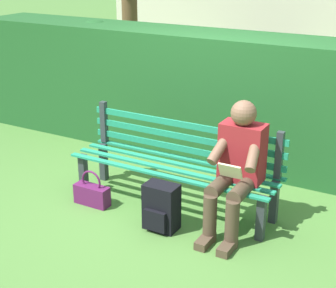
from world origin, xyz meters
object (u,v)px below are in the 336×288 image
Objects in this scene: person_seated at (237,165)px; handbag at (92,194)px; backpack at (161,207)px; park_bench at (177,161)px.

person_seated is 3.23× the size of handbag.
handbag is at bearing 10.55° from person_seated.
park_bench is at bearing -77.39° from backpack.
person_seated is at bearing 165.12° from park_bench.
person_seated reaches higher than handbag.
person_seated is at bearing -169.45° from handbag.
backpack is 0.82m from handbag.
park_bench is 0.56m from backpack.
person_seated is 2.71× the size of backpack.
handbag is (0.70, 0.43, -0.33)m from park_bench.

